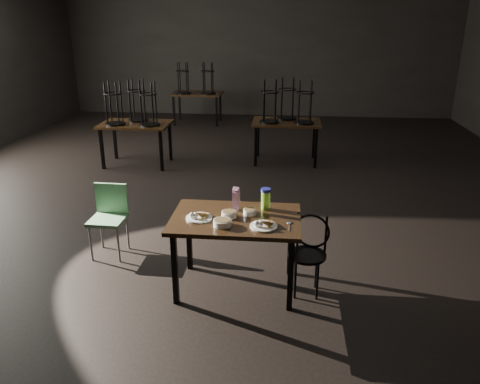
# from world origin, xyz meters

# --- Properties ---
(room) EXTENTS (12.00, 12.04, 3.22)m
(room) POSITION_xyz_m (-0.06, 0.01, 2.33)
(room) COLOR black
(room) RESTS_ON ground
(main_table) EXTENTS (1.20, 0.80, 0.75)m
(main_table) POSITION_xyz_m (0.31, -2.55, 0.67)
(main_table) COLOR black
(main_table) RESTS_ON ground
(plate_left) EXTENTS (0.24, 0.24, 0.08)m
(plate_left) POSITION_xyz_m (-0.03, -2.62, 0.77)
(plate_left) COLOR white
(plate_left) RESTS_ON main_table
(plate_right) EXTENTS (0.24, 0.24, 0.08)m
(plate_right) POSITION_xyz_m (0.57, -2.74, 0.77)
(plate_right) COLOR white
(plate_right) RESTS_ON main_table
(bowl_near) EXTENTS (0.14, 0.14, 0.05)m
(bowl_near) POSITION_xyz_m (0.24, -2.55, 0.78)
(bowl_near) COLOR white
(bowl_near) RESTS_ON main_table
(bowl_far) EXTENTS (0.12, 0.12, 0.05)m
(bowl_far) POSITION_xyz_m (0.43, -2.47, 0.78)
(bowl_far) COLOR white
(bowl_far) RESTS_ON main_table
(bowl_big) EXTENTS (0.16, 0.16, 0.06)m
(bowl_big) POSITION_xyz_m (0.21, -2.75, 0.78)
(bowl_big) COLOR white
(bowl_big) RESTS_ON main_table
(juice_carton) EXTENTS (0.07, 0.07, 0.24)m
(juice_carton) POSITION_xyz_m (0.29, -2.38, 0.86)
(juice_carton) COLOR #811761
(juice_carton) RESTS_ON main_table
(water_bottle) EXTENTS (0.11, 0.11, 0.21)m
(water_bottle) POSITION_xyz_m (0.57, -2.33, 0.86)
(water_bottle) COLOR #A7EB45
(water_bottle) RESTS_ON main_table
(spoon) EXTENTS (0.04, 0.21, 0.01)m
(spoon) POSITION_xyz_m (0.80, -2.65, 0.75)
(spoon) COLOR silver
(spoon) RESTS_ON main_table
(bentwood_chair) EXTENTS (0.39, 0.39, 0.76)m
(bentwood_chair) POSITION_xyz_m (1.00, -2.52, 0.45)
(bentwood_chair) COLOR black
(bentwood_chair) RESTS_ON ground
(school_chair) EXTENTS (0.37, 0.37, 0.79)m
(school_chair) POSITION_xyz_m (-1.15, -1.96, 0.47)
(school_chair) COLOR #67A070
(school_chair) RESTS_ON ground
(bg_table_left) EXTENTS (1.20, 0.80, 1.48)m
(bg_table_left) POSITION_xyz_m (-1.87, 1.30, 0.78)
(bg_table_left) COLOR black
(bg_table_left) RESTS_ON ground
(bg_table_right) EXTENTS (1.20, 0.80, 1.48)m
(bg_table_right) POSITION_xyz_m (0.75, 1.72, 0.78)
(bg_table_right) COLOR black
(bg_table_right) RESTS_ON ground
(bg_table_far) EXTENTS (1.20, 0.80, 1.48)m
(bg_table_far) POSITION_xyz_m (-1.43, 4.78, 0.75)
(bg_table_far) COLOR black
(bg_table_far) RESTS_ON ground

